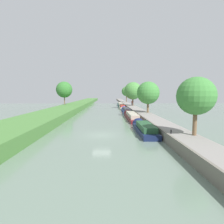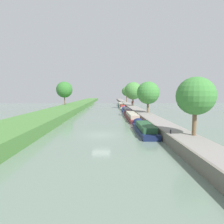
# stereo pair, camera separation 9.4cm
# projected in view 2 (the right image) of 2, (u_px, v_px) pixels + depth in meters

# --- Properties ---
(ground_plane) EXTENTS (160.00, 160.00, 0.00)m
(ground_plane) POSITION_uv_depth(u_px,v_px,m) (101.00, 135.00, 25.80)
(ground_plane) COLOR slate
(left_grassy_bank) EXTENTS (8.02, 260.00, 1.62)m
(left_grassy_bank) POSITION_uv_depth(u_px,v_px,m) (15.00, 130.00, 25.51)
(left_grassy_bank) COLOR #477A38
(left_grassy_bank) RESTS_ON ground_plane
(right_towpath) EXTENTS (3.20, 260.00, 1.18)m
(right_towpath) POSITION_uv_depth(u_px,v_px,m) (169.00, 131.00, 25.91)
(right_towpath) COLOR gray
(right_towpath) RESTS_ON ground_plane
(stone_quay) EXTENTS (0.25, 260.00, 1.23)m
(stone_quay) POSITION_uv_depth(u_px,v_px,m) (157.00, 131.00, 25.87)
(stone_quay) COLOR #6B665B
(stone_quay) RESTS_ON ground_plane
(narrowboat_navy) EXTENTS (2.19, 10.92, 2.12)m
(narrowboat_navy) POSITION_uv_depth(u_px,v_px,m) (144.00, 128.00, 27.93)
(narrowboat_navy) COLOR #141E42
(narrowboat_navy) RESTS_ON ground_plane
(narrowboat_maroon) EXTENTS (2.10, 16.27, 2.11)m
(narrowboat_maroon) POSITION_uv_depth(u_px,v_px,m) (131.00, 116.00, 42.76)
(narrowboat_maroon) COLOR maroon
(narrowboat_maroon) RESTS_ON ground_plane
(narrowboat_blue) EXTENTS (1.96, 13.64, 1.89)m
(narrowboat_blue) POSITION_uv_depth(u_px,v_px,m) (126.00, 110.00, 57.66)
(narrowboat_blue) COLOR #283D93
(narrowboat_blue) RESTS_ON ground_plane
(narrowboat_cream) EXTENTS (1.92, 12.09, 1.94)m
(narrowboat_cream) POSITION_uv_depth(u_px,v_px,m) (122.00, 107.00, 71.26)
(narrowboat_cream) COLOR beige
(narrowboat_cream) RESTS_ON ground_plane
(narrowboat_teal) EXTENTS (1.81, 14.85, 2.06)m
(narrowboat_teal) POSITION_uv_depth(u_px,v_px,m) (120.00, 104.00, 84.84)
(narrowboat_teal) COLOR #195B60
(narrowboat_teal) RESTS_ON ground_plane
(tree_rightbank_near) EXTENTS (4.08, 4.08, 6.32)m
(tree_rightbank_near) POSITION_uv_depth(u_px,v_px,m) (196.00, 96.00, 20.00)
(tree_rightbank_near) COLOR brown
(tree_rightbank_near) RESTS_ON right_towpath
(tree_rightbank_midnear) EXTENTS (5.25, 5.25, 7.26)m
(tree_rightbank_midnear) POSITION_uv_depth(u_px,v_px,m) (148.00, 93.00, 43.76)
(tree_rightbank_midnear) COLOR brown
(tree_rightbank_midnear) RESTS_ON right_towpath
(tree_rightbank_midfar) EXTENTS (6.35, 6.35, 8.59)m
(tree_rightbank_midfar) POSITION_uv_depth(u_px,v_px,m) (133.00, 91.00, 68.51)
(tree_rightbank_midfar) COLOR #4C3828
(tree_rightbank_midfar) RESTS_ON right_towpath
(tree_rightbank_far) EXTENTS (4.84, 4.84, 7.89)m
(tree_rightbank_far) POSITION_uv_depth(u_px,v_px,m) (127.00, 91.00, 94.66)
(tree_rightbank_far) COLOR brown
(tree_rightbank_far) RESTS_ON right_towpath
(tree_leftbank_downstream) EXTENTS (5.78, 5.78, 8.28)m
(tree_leftbank_downstream) POSITION_uv_depth(u_px,v_px,m) (64.00, 90.00, 67.58)
(tree_leftbank_downstream) COLOR brown
(tree_leftbank_downstream) RESTS_ON left_grassy_bank
(person_walking) EXTENTS (0.34, 0.34, 1.66)m
(person_walking) POSITION_uv_depth(u_px,v_px,m) (132.00, 103.00, 73.59)
(person_walking) COLOR #282D42
(person_walking) RESTS_ON right_towpath
(mooring_bollard_near) EXTENTS (0.16, 0.16, 0.45)m
(mooring_bollard_near) POSITION_uv_depth(u_px,v_px,m) (171.00, 132.00, 21.26)
(mooring_bollard_near) COLOR black
(mooring_bollard_near) RESTS_ON right_towpath
(mooring_bollard_far) EXTENTS (0.16, 0.16, 0.45)m
(mooring_bollard_far) POSITION_uv_depth(u_px,v_px,m) (123.00, 102.00, 91.89)
(mooring_bollard_far) COLOR black
(mooring_bollard_far) RESTS_ON right_towpath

